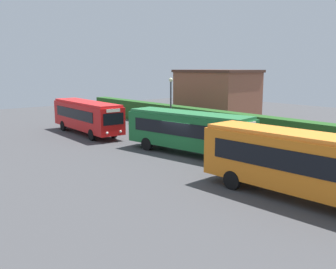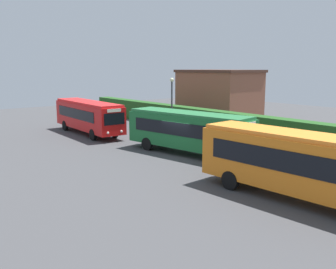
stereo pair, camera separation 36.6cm
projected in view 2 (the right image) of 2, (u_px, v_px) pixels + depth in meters
The scene contains 10 objects.
ground_plane at pixel (183, 155), 27.46m from camera, with size 80.29×80.29×0.00m, color #424244.
bus_red at pixel (88, 115), 35.83m from camera, with size 10.65×2.80×3.11m.
bus_green at pixel (188, 130), 27.45m from camera, with size 10.38×4.00×3.09m.
bus_orange at pixel (297, 162), 17.84m from camera, with size 10.23×2.97×3.27m.
person_left at pixel (110, 120), 38.73m from camera, with size 0.38×0.49×1.78m.
person_center at pixel (282, 158), 22.06m from camera, with size 0.30×0.42×1.94m.
hedge_row at pixel (255, 128), 32.28m from camera, with size 52.14×1.42×2.26m, color #24521F.
depot_building at pixel (218, 96), 43.63m from camera, with size 9.05×6.04×6.01m.
traffic_cone at pixel (132, 121), 42.48m from camera, with size 0.36×0.36×0.60m, color orange.
lamppost at pixel (172, 101), 33.33m from camera, with size 0.36×0.36×5.39m.
Camera 2 is at (20.18, -17.63, 6.30)m, focal length 40.35 mm.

